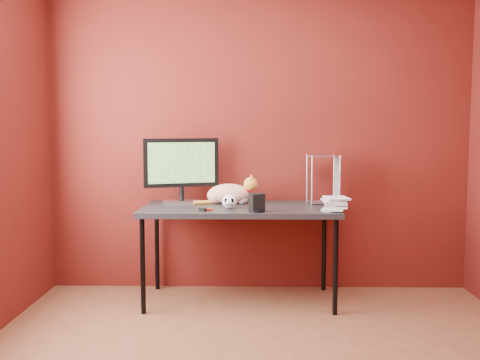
{
  "coord_description": "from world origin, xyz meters",
  "views": [
    {
      "loc": [
        -0.07,
        -2.72,
        1.36
      ],
      "look_at": [
        -0.14,
        1.15,
        0.98
      ],
      "focal_mm": 40.0,
      "sensor_mm": 36.0,
      "label": 1
    }
  ],
  "objects_px": {
    "desk": "(240,213)",
    "book_stack": "(325,136)",
    "skull_mug": "(229,201)",
    "speaker": "(257,203)",
    "monitor": "(181,167)",
    "cat": "(230,193)"
  },
  "relations": [
    {
      "from": "desk",
      "to": "cat",
      "type": "height_order",
      "value": "cat"
    },
    {
      "from": "book_stack",
      "to": "desk",
      "type": "bearing_deg",
      "value": 166.17
    },
    {
      "from": "cat",
      "to": "speaker",
      "type": "relative_size",
      "value": 3.82
    },
    {
      "from": "monitor",
      "to": "cat",
      "type": "height_order",
      "value": "monitor"
    },
    {
      "from": "monitor",
      "to": "book_stack",
      "type": "height_order",
      "value": "book_stack"
    },
    {
      "from": "skull_mug",
      "to": "speaker",
      "type": "distance_m",
      "value": 0.25
    },
    {
      "from": "speaker",
      "to": "book_stack",
      "type": "relative_size",
      "value": 0.12
    },
    {
      "from": "monitor",
      "to": "book_stack",
      "type": "xyz_separation_m",
      "value": [
        1.1,
        -0.32,
        0.25
      ]
    },
    {
      "from": "monitor",
      "to": "book_stack",
      "type": "bearing_deg",
      "value": -35.15
    },
    {
      "from": "monitor",
      "to": "cat",
      "type": "xyz_separation_m",
      "value": [
        0.39,
        -0.01,
        -0.21
      ]
    },
    {
      "from": "skull_mug",
      "to": "speaker",
      "type": "bearing_deg",
      "value": -33.19
    },
    {
      "from": "book_stack",
      "to": "skull_mug",
      "type": "bearing_deg",
      "value": 176.95
    },
    {
      "from": "desk",
      "to": "speaker",
      "type": "height_order",
      "value": "speaker"
    },
    {
      "from": "cat",
      "to": "speaker",
      "type": "height_order",
      "value": "cat"
    },
    {
      "from": "desk",
      "to": "book_stack",
      "type": "distance_m",
      "value": 0.88
    },
    {
      "from": "desk",
      "to": "monitor",
      "type": "height_order",
      "value": "monitor"
    },
    {
      "from": "monitor",
      "to": "skull_mug",
      "type": "relative_size",
      "value": 5.24
    },
    {
      "from": "skull_mug",
      "to": "speaker",
      "type": "height_order",
      "value": "speaker"
    },
    {
      "from": "desk",
      "to": "book_stack",
      "type": "relative_size",
      "value": 1.37
    },
    {
      "from": "cat",
      "to": "book_stack",
      "type": "xyz_separation_m",
      "value": [
        0.71,
        -0.31,
        0.46
      ]
    },
    {
      "from": "desk",
      "to": "monitor",
      "type": "distance_m",
      "value": 0.6
    },
    {
      "from": "monitor",
      "to": "skull_mug",
      "type": "bearing_deg",
      "value": -54.49
    }
  ]
}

